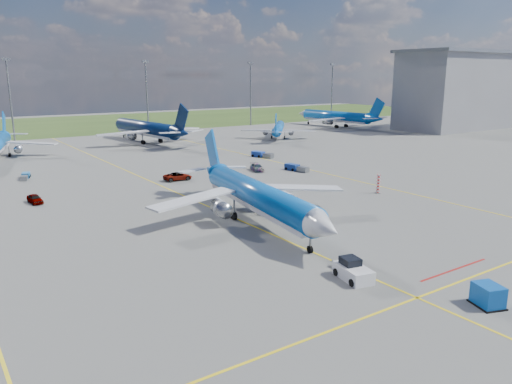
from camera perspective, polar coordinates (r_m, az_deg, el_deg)
ground at (r=57.82m, az=2.15°, el=-5.00°), size 400.00×400.00×0.00m
grass_strip at (r=197.68m, az=-24.80°, el=6.78°), size 400.00×80.00×0.01m
taxiway_lines at (r=81.03m, az=-9.45°, el=0.17°), size 60.25×160.00×0.02m
floodlight_masts at (r=160.02m, az=-19.12°, el=10.55°), size 202.20×0.50×22.70m
terminal_building at (r=184.89m, az=21.82°, el=10.76°), size 42.00×22.00×26.00m
warning_post at (r=80.23m, az=13.80°, el=0.92°), size 0.50×0.50×3.00m
bg_jet_n at (r=140.88m, az=-12.35°, el=5.56°), size 36.32×45.32×11.08m
bg_jet_ne at (r=147.99m, az=2.58°, el=6.21°), size 36.99×37.92×7.91m
bg_jet_ene at (r=181.25m, az=9.07°, el=7.35°), size 34.43×43.19×10.63m
main_airliner at (r=63.03m, az=0.25°, el=-3.43°), size 34.17×41.60×9.84m
pushback_tug at (r=46.60m, az=10.98°, el=-8.84°), size 2.83×5.66×1.88m
uld_container at (r=44.77m, az=24.99°, el=-10.65°), size 2.43×2.70×1.78m
service_car_a at (r=78.74m, az=-23.95°, el=-0.71°), size 1.88×3.96×1.31m
service_car_b at (r=88.73m, az=-8.93°, el=1.78°), size 5.12×2.57×1.39m
service_car_c at (r=96.35m, az=0.11°, el=2.83°), size 3.31×5.02×1.35m
baggage_tug_w at (r=96.80m, az=4.58°, el=2.76°), size 2.27×5.44×1.19m
baggage_tug_c at (r=98.21m, az=-24.86°, el=1.65°), size 2.34×4.38×0.95m
baggage_tug_e at (r=112.51m, az=0.65°, el=4.29°), size 3.00×5.67×1.23m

